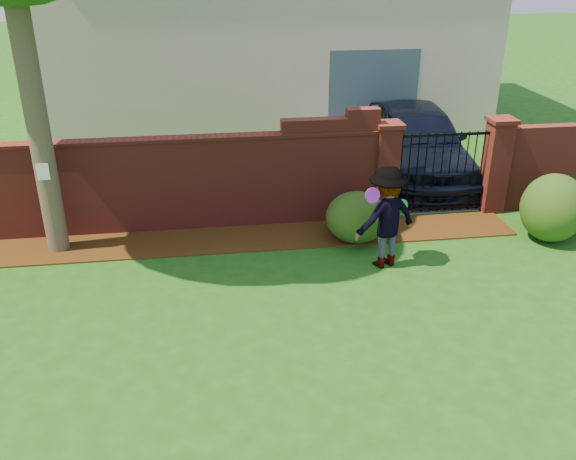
{
  "coord_description": "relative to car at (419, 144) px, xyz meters",
  "views": [
    {
      "loc": [
        -0.98,
        -6.65,
        4.85
      ],
      "look_at": [
        0.16,
        1.4,
        1.05
      ],
      "focal_mm": 38.29,
      "sensor_mm": 36.0,
      "label": 1
    }
  ],
  "objects": [
    {
      "name": "ground",
      "position": [
        -3.74,
        -5.92,
        -0.82
      ],
      "size": [
        80.0,
        80.0,
        0.01
      ],
      "primitive_type": "cube",
      "color": "#1D5114",
      "rests_on": "ground"
    },
    {
      "name": "mulch_bed",
      "position": [
        -4.69,
        -2.58,
        -0.8
      ],
      "size": [
        11.1,
        1.08,
        0.03
      ],
      "primitive_type": "cube",
      "color": "#381F0A",
      "rests_on": "ground"
    },
    {
      "name": "brick_wall",
      "position": [
        -5.75,
        -1.92,
        0.11
      ],
      "size": [
        8.7,
        0.31,
        2.16
      ],
      "color": "maroon",
      "rests_on": "ground"
    },
    {
      "name": "pillar_left",
      "position": [
        -1.34,
        -1.92,
        0.14
      ],
      "size": [
        0.5,
        0.5,
        1.88
      ],
      "color": "maroon",
      "rests_on": "ground"
    },
    {
      "name": "pillar_right",
      "position": [
        0.86,
        -1.92,
        0.14
      ],
      "size": [
        0.5,
        0.5,
        1.88
      ],
      "color": "maroon",
      "rests_on": "ground"
    },
    {
      "name": "iron_gate",
      "position": [
        -0.24,
        -1.92,
        0.03
      ],
      "size": [
        1.78,
        0.03,
        1.6
      ],
      "color": "black",
      "rests_on": "ground"
    },
    {
      "name": "driveway",
      "position": [
        -0.24,
        2.08,
        -0.81
      ],
      "size": [
        3.2,
        8.0,
        0.01
      ],
      "primitive_type": "cube",
      "color": "gray",
      "rests_on": "ground"
    },
    {
      "name": "house",
      "position": [
        -2.73,
        6.08,
        2.34
      ],
      "size": [
        12.4,
        6.4,
        6.3
      ],
      "color": "#C1B5A2",
      "rests_on": "ground"
    },
    {
      "name": "car",
      "position": [
        0.0,
        0.0,
        0.0
      ],
      "size": [
        2.38,
        4.97,
        1.64
      ],
      "primitive_type": "imported",
      "rotation": [
        0.0,
        0.0,
        -0.09
      ],
      "color": "black",
      "rests_on": "ground"
    },
    {
      "name": "paper_notice",
      "position": [
        -7.34,
        -2.71,
        0.68
      ],
      "size": [
        0.2,
        0.01,
        0.28
      ],
      "primitive_type": "cube",
      "color": "white",
      "rests_on": "tree"
    },
    {
      "name": "shrub_left",
      "position": [
        -2.12,
        -2.88,
        -0.37
      ],
      "size": [
        1.1,
        1.1,
        0.9
      ],
      "primitive_type": "ellipsoid",
      "color": "#1D4615",
      "rests_on": "ground"
    },
    {
      "name": "shrub_middle",
      "position": [
        1.32,
        -3.34,
        -0.2
      ],
      "size": [
        1.12,
        1.12,
        1.23
      ],
      "primitive_type": "ellipsoid",
      "color": "#1D4615",
      "rests_on": "ground"
    },
    {
      "name": "shrub_right",
      "position": [
        1.91,
        -2.92,
        -0.38
      ],
      "size": [
        1.0,
        1.0,
        0.89
      ],
      "primitive_type": "ellipsoid",
      "color": "#1D4615",
      "rests_on": "ground"
    },
    {
      "name": "man",
      "position": [
        -1.88,
        -3.88,
        0.03
      ],
      "size": [
        1.24,
        0.95,
        1.7
      ],
      "primitive_type": "imported",
      "rotation": [
        0.0,
        0.0,
        3.46
      ],
      "color": "gray",
      "rests_on": "ground"
    },
    {
      "name": "frisbee_purple",
      "position": [
        -2.19,
        -4.01,
        0.5
      ],
      "size": [
        0.26,
        0.11,
        0.25
      ],
      "primitive_type": "cylinder",
      "rotation": [
        1.36,
        0.0,
        0.16
      ],
      "color": "purple",
      "rests_on": "man"
    },
    {
      "name": "frisbee_green",
      "position": [
        -1.61,
        -3.75,
        0.16
      ],
      "size": [
        0.26,
        0.17,
        0.26
      ],
      "primitive_type": "cylinder",
      "rotation": [
        1.43,
        0.0,
        0.48
      ],
      "color": "#1CD24A",
      "rests_on": "man"
    }
  ]
}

